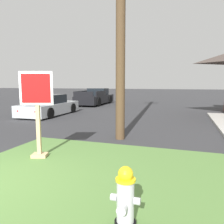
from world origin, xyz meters
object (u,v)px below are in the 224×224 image
at_px(fire_hydrant, 125,199).
at_px(stop_sign, 38,115).
at_px(manhole_cover, 43,154).
at_px(parked_sedan_silver, 49,106).
at_px(pickup_truck_black, 95,98).

height_order(fire_hydrant, stop_sign, stop_sign).
xyz_separation_m(fire_hydrant, stop_sign, (-2.72, 1.91, 0.68)).
xyz_separation_m(manhole_cover, parked_sedan_silver, (-4.23, 6.47, 0.53)).
distance_m(stop_sign, pickup_truck_black, 14.88).
bearing_deg(parked_sedan_silver, pickup_truck_black, 89.96).
xyz_separation_m(stop_sign, parked_sedan_silver, (-4.45, 6.90, -0.59)).
relative_size(parked_sedan_silver, pickup_truck_black, 0.83).
xyz_separation_m(fire_hydrant, manhole_cover, (-2.93, 2.33, -0.45)).
distance_m(fire_hydrant, parked_sedan_silver, 11.35).
relative_size(stop_sign, manhole_cover, 3.01).
bearing_deg(parked_sedan_silver, manhole_cover, -56.85).
height_order(stop_sign, parked_sedan_silver, stop_sign).
distance_m(fire_hydrant, manhole_cover, 3.77).
relative_size(fire_hydrant, manhole_cover, 1.15).
bearing_deg(manhole_cover, fire_hydrant, -38.48).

